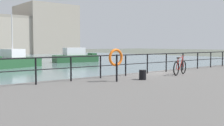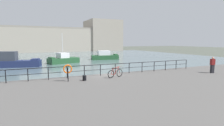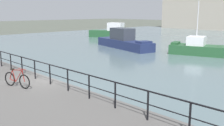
# 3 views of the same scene
# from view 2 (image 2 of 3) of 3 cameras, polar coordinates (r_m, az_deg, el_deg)

# --- Properties ---
(ground_plane) EXTENTS (240.00, 240.00, 0.00)m
(ground_plane) POSITION_cam_2_polar(r_m,az_deg,el_deg) (18.73, -2.68, -6.04)
(ground_plane) COLOR #4C5147
(water_basin) EXTENTS (80.00, 60.00, 0.01)m
(water_basin) POSITION_cam_2_polar(r_m,az_deg,el_deg) (47.83, -16.21, 1.51)
(water_basin) COLOR slate
(water_basin) RESTS_ON ground_plane
(quay_promenade) EXTENTS (56.00, 13.00, 0.88)m
(quay_promenade) POSITION_cam_2_polar(r_m,az_deg,el_deg) (12.99, 8.15, -9.87)
(quay_promenade) COLOR #565451
(quay_promenade) RESTS_ON ground_plane
(harbor_building) EXTENTS (63.64, 14.79, 13.73)m
(harbor_building) POSITION_cam_2_polar(r_m,az_deg,el_deg) (81.31, -15.05, 7.26)
(harbor_building) COLOR #A89E8E
(harbor_building) RESTS_ON ground_plane
(moored_cabin_cruiser) EXTENTS (6.46, 3.25, 2.04)m
(moored_cabin_cruiser) POSITION_cam_2_polar(r_m,az_deg,el_deg) (42.27, -2.29, 2.18)
(moored_cabin_cruiser) COLOR #23512D
(moored_cabin_cruiser) RESTS_ON water_basin
(moored_blue_motorboat) EXTENTS (6.15, 4.11, 5.74)m
(moored_blue_motorboat) POSITION_cam_2_polar(r_m,az_deg,el_deg) (36.20, -15.04, 1.10)
(moored_blue_motorboat) COLOR #23512D
(moored_blue_motorboat) RESTS_ON water_basin
(moored_white_yacht) EXTENTS (10.13, 4.47, 2.54)m
(moored_white_yacht) POSITION_cam_2_polar(r_m,az_deg,el_deg) (33.95, -29.79, 0.36)
(moored_white_yacht) COLOR navy
(moored_white_yacht) RESTS_ON water_basin
(quay_railing) EXTENTS (20.70, 0.07, 1.08)m
(quay_railing) POSITION_cam_2_polar(r_m,az_deg,el_deg) (17.82, -1.27, -1.40)
(quay_railing) COLOR black
(quay_railing) RESTS_ON quay_promenade
(parked_bicycle) EXTENTS (1.72, 0.55, 0.98)m
(parked_bicycle) POSITION_cam_2_polar(r_m,az_deg,el_deg) (16.60, 1.05, -3.21)
(parked_bicycle) COLOR black
(parked_bicycle) RESTS_ON quay_promenade
(mooring_bollard) EXTENTS (0.32, 0.32, 0.44)m
(mooring_bollard) POSITION_cam_2_polar(r_m,az_deg,el_deg) (15.47, -8.62, -4.66)
(mooring_bollard) COLOR black
(mooring_bollard) RESTS_ON quay_promenade
(life_ring_stand) EXTENTS (0.75, 0.16, 1.40)m
(life_ring_stand) POSITION_cam_2_polar(r_m,az_deg,el_deg) (15.33, -13.71, -2.02)
(life_ring_stand) COLOR black
(life_ring_stand) RESTS_ON quay_promenade
(standing_person) EXTENTS (0.48, 0.35, 1.69)m
(standing_person) POSITION_cam_2_polar(r_m,az_deg,el_deg) (21.55, 28.94, -0.49)
(standing_person) COLOR black
(standing_person) RESTS_ON quay_promenade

